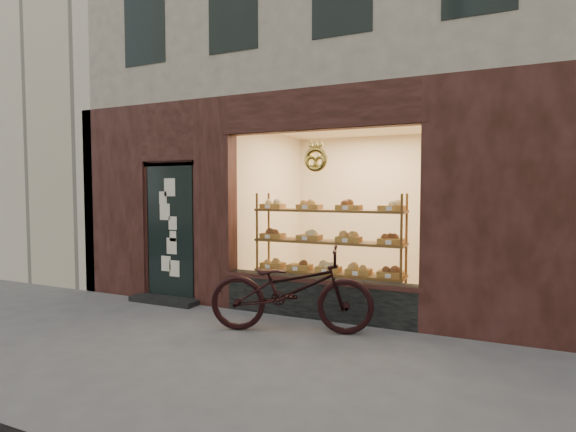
% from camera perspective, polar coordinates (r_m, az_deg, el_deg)
% --- Properties ---
extents(ground, '(90.00, 90.00, 0.00)m').
position_cam_1_polar(ground, '(4.74, -11.25, -18.35)').
color(ground, '#606060').
extents(neighbor_left, '(12.00, 7.00, 9.00)m').
position_cam_1_polar(neighbor_left, '(15.44, -29.22, 13.15)').
color(neighbor_left, beige).
rests_on(neighbor_left, ground).
extents(display_shelf, '(2.20, 0.45, 1.70)m').
position_cam_1_polar(display_shelf, '(6.54, 5.17, -4.54)').
color(display_shelf, brown).
rests_on(display_shelf, ground).
extents(bicycle, '(2.13, 1.26, 1.06)m').
position_cam_1_polar(bicycle, '(5.57, 0.38, -9.29)').
color(bicycle, black).
rests_on(bicycle, ground).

